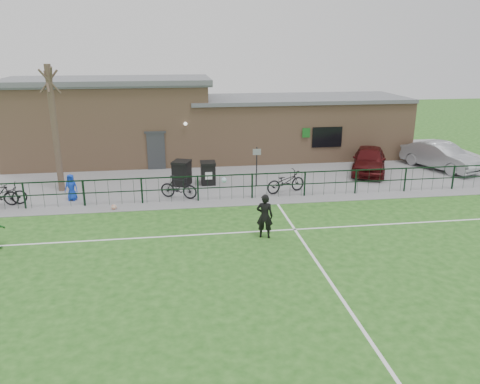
{
  "coord_description": "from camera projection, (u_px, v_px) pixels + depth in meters",
  "views": [
    {
      "loc": [
        -2.5,
        -12.32,
        6.85
      ],
      "look_at": [
        0.0,
        5.0,
        1.3
      ],
      "focal_mm": 35.0,
      "sensor_mm": 36.0,
      "label": 1
    }
  ],
  "objects": [
    {
      "name": "pitch_line_mid",
      "position": [
        244.0,
        232.0,
        17.81
      ],
      "size": [
        28.0,
        0.1,
        0.01
      ],
      "primitive_type": "cube",
      "color": "white",
      "rests_on": "ground"
    },
    {
      "name": "wheelie_bin_left",
      "position": [
        182.0,
        174.0,
        23.56
      ],
      "size": [
        1.03,
        1.09,
        1.17
      ],
      "primitive_type": "cube",
      "rotation": [
        0.0,
        0.0,
        -0.36
      ],
      "color": "black",
      "rests_on": "paving_strip"
    },
    {
      "name": "car_silver",
      "position": [
        441.0,
        156.0,
        26.55
      ],
      "size": [
        3.16,
        4.85,
        1.51
      ],
      "primitive_type": "imported",
      "rotation": [
        0.0,
        0.0,
        0.37
      ],
      "color": "#95979C",
      "rests_on": "paving_strip"
    },
    {
      "name": "spectator_child",
      "position": [
        71.0,
        187.0,
        21.26
      ],
      "size": [
        0.65,
        0.48,
        1.22
      ],
      "primitive_type": "imported",
      "rotation": [
        0.0,
        0.0,
        -0.17
      ],
      "color": "#143BC1",
      "rests_on": "paving_strip"
    },
    {
      "name": "perimeter_fence",
      "position": [
        231.0,
        187.0,
        21.4
      ],
      "size": [
        28.0,
        0.1,
        1.2
      ],
      "primitive_type": "cube",
      "color": "black",
      "rests_on": "ground"
    },
    {
      "name": "bicycle_e",
      "position": [
        286.0,
        182.0,
        22.41
      ],
      "size": [
        2.15,
        1.3,
        1.07
      ],
      "primitive_type": "imported",
      "rotation": [
        0.0,
        0.0,
        1.88
      ],
      "color": "black",
      "rests_on": "paving_strip"
    },
    {
      "name": "bicycle_c",
      "position": [
        3.0,
        195.0,
        20.54
      ],
      "size": [
        2.0,
        1.11,
        1.0
      ],
      "primitive_type": "imported",
      "rotation": [
        0.0,
        0.0,
        1.82
      ],
      "color": "black",
      "rests_on": "paving_strip"
    },
    {
      "name": "car_maroon",
      "position": [
        369.0,
        160.0,
        25.79
      ],
      "size": [
        3.34,
        4.61,
        1.46
      ],
      "primitive_type": "imported",
      "rotation": [
        0.0,
        0.0,
        -0.43
      ],
      "color": "#440C0D",
      "rests_on": "paving_strip"
    },
    {
      "name": "bicycle_d",
      "position": [
        179.0,
        187.0,
        21.55
      ],
      "size": [
        1.83,
        1.15,
        1.07
      ],
      "primitive_type": "imported",
      "rotation": [
        0.0,
        0.0,
        1.18
      ],
      "color": "black",
      "rests_on": "paving_strip"
    },
    {
      "name": "wheelie_bin_right",
      "position": [
        208.0,
        174.0,
        23.77
      ],
      "size": [
        0.71,
        0.81,
        1.07
      ],
      "primitive_type": "cube",
      "rotation": [
        0.0,
        0.0,
        0.0
      ],
      "color": "black",
      "rests_on": "paving_strip"
    },
    {
      "name": "paving_strip",
      "position": [
        219.0,
        169.0,
        26.77
      ],
      "size": [
        34.0,
        13.0,
        0.02
      ],
      "primitive_type": "cube",
      "color": "slate",
      "rests_on": "ground"
    },
    {
      "name": "pitch_line_touch",
      "position": [
        231.0,
        201.0,
        21.4
      ],
      "size": [
        28.0,
        0.1,
        0.01
      ],
      "primitive_type": "cube",
      "color": "white",
      "rests_on": "ground"
    },
    {
      "name": "goalkeeper_kick",
      "position": [
        264.0,
        215.0,
        17.16
      ],
      "size": [
        1.68,
        2.81,
        1.68
      ],
      "color": "black",
      "rests_on": "ground"
    },
    {
      "name": "clubhouse",
      "position": [
        199.0,
        123.0,
        28.81
      ],
      "size": [
        24.25,
        5.4,
        4.96
      ],
      "color": "tan",
      "rests_on": "ground"
    },
    {
      "name": "sign_post",
      "position": [
        257.0,
        167.0,
        23.25
      ],
      "size": [
        0.07,
        0.07,
        2.0
      ],
      "primitive_type": "cylinder",
      "rotation": [
        0.0,
        0.0,
        -0.15
      ],
      "color": "black",
      "rests_on": "paving_strip"
    },
    {
      "name": "ground",
      "position": [
        264.0,
        283.0,
        14.04
      ],
      "size": [
        90.0,
        90.0,
        0.0
      ],
      "primitive_type": "plane",
      "color": "#225519",
      "rests_on": "ground"
    },
    {
      "name": "pitch_line_perp",
      "position": [
        328.0,
        278.0,
        14.31
      ],
      "size": [
        0.1,
        16.0,
        0.01
      ],
      "primitive_type": "cube",
      "color": "white",
      "rests_on": "ground"
    },
    {
      "name": "bare_tree",
      "position": [
        55.0,
        130.0,
        21.95
      ],
      "size": [
        0.3,
        0.3,
        6.0
      ],
      "primitive_type": "cylinder",
      "color": "#4C3A2E",
      "rests_on": "ground"
    },
    {
      "name": "ball_ground",
      "position": [
        114.0,
        207.0,
        20.21
      ],
      "size": [
        0.24,
        0.24,
        0.24
      ],
      "primitive_type": "sphere",
      "color": "silver",
      "rests_on": "ground"
    }
  ]
}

